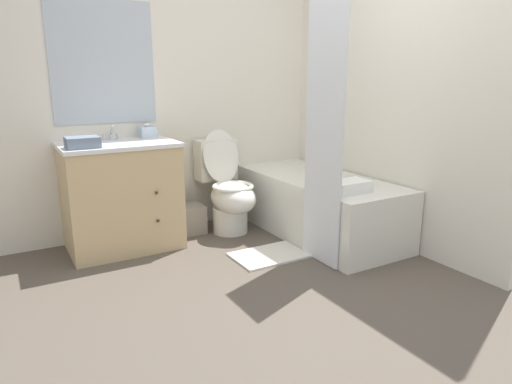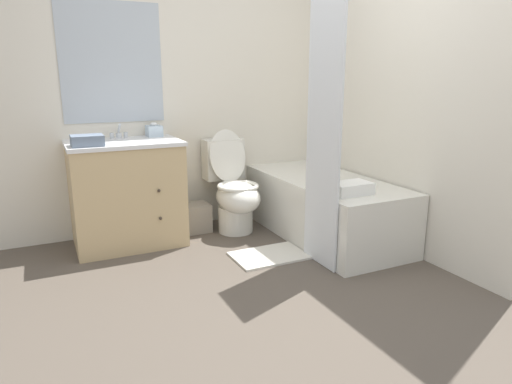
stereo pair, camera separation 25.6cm
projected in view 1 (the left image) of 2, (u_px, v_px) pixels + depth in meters
ground_plane at (313, 303)px, 2.73m from camera, size 14.00×14.00×0.00m
wall_back at (190, 84)px, 3.93m from camera, size 8.00×0.06×2.50m
wall_right at (367, 85)px, 3.74m from camera, size 0.05×2.77×2.50m
vanity_cabinet at (122, 195)px, 3.52m from camera, size 0.85×0.59×0.83m
sink_faucet at (111, 135)px, 3.57m from camera, size 0.14×0.12×0.12m
toilet at (228, 191)px, 3.92m from camera, size 0.35×0.67×0.87m
bathtub at (318, 205)px, 3.88m from camera, size 0.71×1.58×0.50m
shower_curtain at (324, 126)px, 3.10m from camera, size 0.02×0.40×1.96m
wastebasket at (188, 219)px, 3.92m from camera, size 0.26×0.22×0.24m
tissue_box at (147, 132)px, 3.69m from camera, size 0.12×0.14×0.11m
hand_towel_folded at (82, 142)px, 3.15m from camera, size 0.22×0.18×0.08m
bath_towel_folded at (349, 187)px, 3.31m from camera, size 0.29×0.19×0.09m
bath_mat at (269, 255)px, 3.44m from camera, size 0.55×0.37×0.02m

